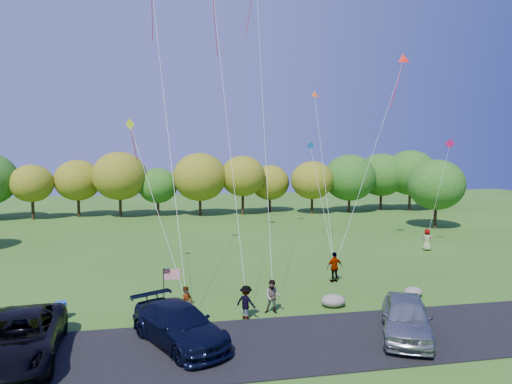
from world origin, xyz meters
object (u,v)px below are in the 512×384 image
(minivan_navy, at_px, (179,325))
(flyer_b, at_px, (273,297))
(flyer_d, at_px, (335,267))
(flyer_c, at_px, (246,302))
(trash_barrel, at_px, (61,311))
(minivan_dark, at_px, (17,339))
(flyer_e, at_px, (427,240))
(flyer_a, at_px, (187,305))
(minivan_silver, at_px, (406,317))

(minivan_navy, height_order, flyer_b, flyer_b)
(flyer_b, distance_m, flyer_d, 6.97)
(flyer_c, bearing_deg, trash_barrel, 29.95)
(minivan_dark, height_order, flyer_d, flyer_d)
(flyer_b, bearing_deg, flyer_e, 53.74)
(minivan_navy, bearing_deg, flyer_c, 9.28)
(minivan_navy, relative_size, flyer_e, 3.08)
(flyer_c, xyz_separation_m, trash_barrel, (-8.88, 1.68, -0.41))
(flyer_a, bearing_deg, flyer_d, -20.02)
(flyer_b, distance_m, trash_barrel, 10.42)
(flyer_b, height_order, trash_barrel, flyer_b)
(flyer_a, xyz_separation_m, flyer_e, (20.32, 12.69, 0.02))
(minivan_dark, xyz_separation_m, flyer_c, (9.43, 2.96, -0.14))
(flyer_e, bearing_deg, flyer_b, 70.00)
(flyer_a, height_order, flyer_d, flyer_d)
(flyer_b, distance_m, flyer_c, 1.56)
(flyer_b, xyz_separation_m, flyer_e, (16.00, 12.14, 0.06))
(flyer_a, bearing_deg, flyer_c, -49.46)
(flyer_d, bearing_deg, minivan_silver, 78.72)
(minivan_navy, distance_m, flyer_d, 12.53)
(flyer_b, bearing_deg, flyer_d, 59.67)
(minivan_silver, xyz_separation_m, trash_barrel, (-15.38, 5.25, -0.50))
(flyer_e, relative_size, trash_barrel, 2.14)
(minivan_silver, bearing_deg, flyer_a, -175.29)
(flyer_c, distance_m, trash_barrel, 9.05)
(flyer_c, bearing_deg, flyer_d, -100.28)
(minivan_dark, distance_m, minivan_silver, 15.93)
(minivan_silver, relative_size, flyer_b, 2.97)
(minivan_navy, bearing_deg, flyer_b, 4.75)
(minivan_dark, xyz_separation_m, flyer_e, (26.89, 15.65, -0.06))
(flyer_c, bearing_deg, minivan_dark, 58.11)
(minivan_silver, xyz_separation_m, flyer_e, (10.97, 16.25, -0.02))
(minivan_dark, relative_size, trash_barrel, 7.73)
(minivan_dark, bearing_deg, trash_barrel, 77.89)
(flyer_b, bearing_deg, flyer_a, -156.27)
(flyer_a, height_order, trash_barrel, flyer_a)
(minivan_silver, xyz_separation_m, flyer_b, (-5.03, 4.11, -0.07))
(minivan_silver, relative_size, flyer_d, 2.68)
(minivan_silver, relative_size, trash_barrel, 5.98)
(minivan_navy, relative_size, flyer_c, 3.38)
(minivan_navy, height_order, flyer_c, minivan_navy)
(trash_barrel, bearing_deg, minivan_navy, -36.51)
(flyer_b, bearing_deg, flyer_c, -143.05)
(minivan_navy, relative_size, minivan_silver, 1.10)
(flyer_a, relative_size, flyer_e, 0.98)
(minivan_silver, bearing_deg, trash_barrel, -173.28)
(flyer_a, distance_m, flyer_b, 4.35)
(flyer_a, xyz_separation_m, flyer_c, (2.86, 0.00, -0.06))
(flyer_d, height_order, trash_barrel, flyer_d)
(minivan_dark, bearing_deg, flyer_c, 11.99)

